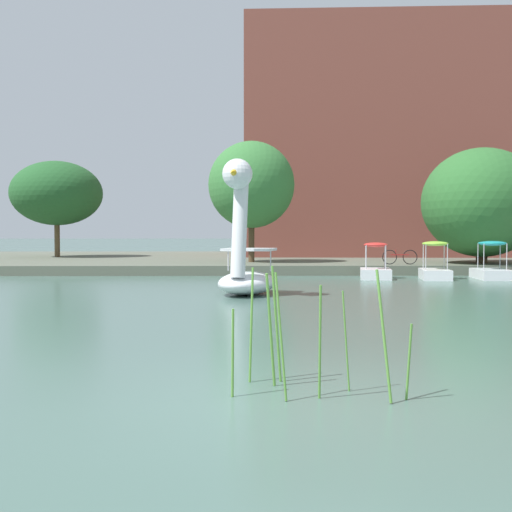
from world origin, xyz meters
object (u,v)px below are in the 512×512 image
Objects in this scene: pedal_boat_lime at (435,268)px; bicycle_parked at (400,257)px; swan_boat at (245,259)px; pedal_boat_teal at (492,269)px; tree_broadleaf_left at (251,185)px; tree_willow_near_path at (482,203)px; pedal_boat_red at (376,269)px; tree_broadleaf_behind_dock at (57,193)px.

pedal_boat_lime is 1.44× the size of bicycle_parked.
swan_boat reaches higher than pedal_boat_teal.
bicycle_parked is (7.00, -2.56, -3.59)m from tree_broadleaf_left.
pedal_boat_teal is 0.28× the size of tree_willow_near_path.
tree_willow_near_path reaches higher than swan_boat.
pedal_boat_teal is (4.88, -0.22, 0.04)m from pedal_boat_red.
swan_boat is at bearing -125.60° from bicycle_parked.
pedal_boat_red is 0.92× the size of pedal_boat_teal.
pedal_boat_teal is 0.40× the size of tree_broadleaf_left.
pedal_boat_lime is 6.49m from tree_willow_near_path.
swan_boat is 0.67× the size of tree_broadleaf_left.
tree_broadleaf_left is 8.28m from bicycle_parked.
bicycle_parked is (7.30, 10.20, -0.31)m from swan_boat.
swan_boat is 0.69× the size of tree_broadleaf_behind_dock.
pedal_boat_red is at bearing -145.51° from tree_willow_near_path.
pedal_boat_teal is at bearing -47.07° from bicycle_parked.
bicycle_parked is at bearing -165.90° from tree_willow_near_path.
tree_broadleaf_left is (12.12, -7.43, -0.03)m from tree_broadleaf_behind_dock.
tree_willow_near_path is (11.60, 11.28, 2.30)m from swan_boat.
bicycle_parked is at bearing -27.59° from tree_broadleaf_behind_dock.
tree_broadleaf_left is at bearing 142.11° from pedal_boat_lime.
tree_broadleaf_left is (-10.09, 5.88, 3.97)m from pedal_boat_teal.
tree_broadleaf_left is (-11.30, 1.48, 0.97)m from tree_willow_near_path.
pedal_boat_teal is 12.34m from tree_broadleaf_left.
tree_broadleaf_behind_dock is at bearing 142.94° from pedal_boat_red.
pedal_boat_red is 0.38× the size of tree_broadleaf_behind_dock.
pedal_boat_lime is (7.96, 6.80, -0.66)m from swan_boat.
pedal_boat_lime is at bearing -178.14° from pedal_boat_teal.
pedal_boat_teal is at bearing 1.86° from pedal_boat_lime.
pedal_boat_red is (5.52, 7.10, -0.73)m from swan_boat.
tree_broadleaf_left is (-7.66, 5.96, 3.94)m from pedal_boat_lime.
pedal_boat_lime is at bearing -79.08° from bicycle_parked.
pedal_boat_teal is 0.42× the size of tree_broadleaf_behind_dock.
tree_willow_near_path is at bearing -20.83° from tree_broadleaf_behind_dock.
tree_broadleaf_behind_dock is at bearing 145.89° from pedal_boat_lime.
tree_broadleaf_behind_dock is 0.97× the size of tree_broadleaf_left.
pedal_boat_red is 2.46m from pedal_boat_lime.
pedal_boat_red reaches higher than bicycle_parked.
pedal_boat_lime is (2.44, -0.30, 0.07)m from pedal_boat_red.
tree_willow_near_path reaches higher than pedal_boat_teal.
pedal_boat_teal reaches higher than bicycle_parked.
tree_broadleaf_behind_dock is (-17.33, 13.09, 4.03)m from pedal_boat_red.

